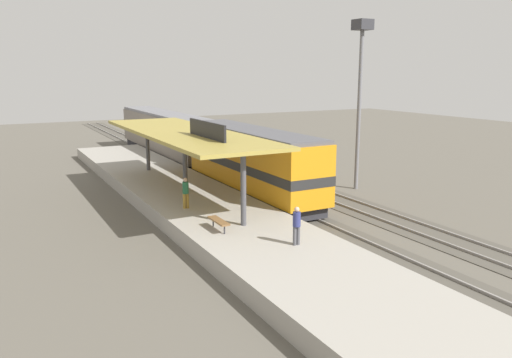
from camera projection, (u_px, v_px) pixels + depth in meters
name	position (u px, v px, depth m)	size (l,w,h in m)	color
ground_plane	(276.00, 194.00, 34.83)	(120.00, 120.00, 0.00)	#5B564C
track_near	(251.00, 196.00, 33.90)	(3.20, 110.00, 0.16)	#4E4941
track_far	(308.00, 189.00, 36.03)	(3.20, 110.00, 0.16)	#4E4941
platform	(186.00, 198.00, 31.67)	(6.00, 44.00, 0.90)	#9E998E
station_canopy	(185.00, 134.00, 30.74)	(5.20, 18.00, 4.70)	#47474C
platform_bench	(219.00, 221.00, 23.82)	(0.44, 1.70, 0.50)	#333338
locomotive	(251.00, 162.00, 33.30)	(2.93, 14.43, 4.44)	#28282D
passenger_carriage_single	(165.00, 134.00, 48.81)	(2.90, 20.00, 4.24)	#28282D
light_mast	(361.00, 69.00, 34.53)	(1.10, 1.10, 11.70)	slate
person_waiting	(186.00, 191.00, 27.53)	(0.34, 0.34, 1.71)	olive
person_walking	(297.00, 224.00, 21.69)	(0.34, 0.34, 1.71)	#4C4C51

